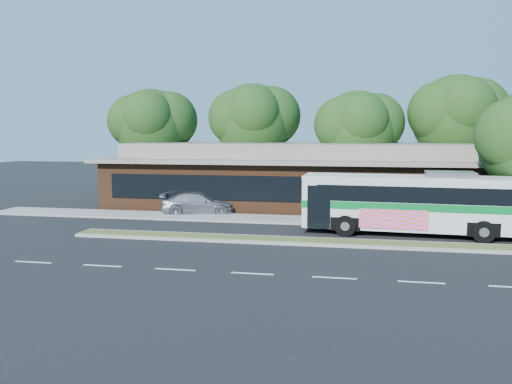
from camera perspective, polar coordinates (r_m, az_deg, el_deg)
ground at (r=23.23m, az=9.29°, el=-6.20°), size 120.00×120.00×0.00m
median_strip at (r=23.80m, az=9.33°, el=-5.71°), size 26.00×1.10×0.15m
sidewalk at (r=29.49m, az=9.57°, el=-3.32°), size 44.00×2.60×0.12m
parking_lot at (r=37.83m, az=-18.74°, el=-1.45°), size 14.00×12.00×0.01m
plaza_building at (r=35.77m, az=9.81°, el=1.78°), size 33.20×11.20×4.45m
tree_bg_a at (r=40.65m, az=-11.24°, el=7.62°), size 6.47×5.80×8.63m
tree_bg_b at (r=39.42m, az=0.31°, el=8.18°), size 6.69×6.00×9.00m
tree_bg_c at (r=37.79m, az=12.11°, el=7.25°), size 6.24×5.60×8.26m
tree_bg_d at (r=39.64m, az=22.43°, el=8.06°), size 6.91×6.20×9.37m
transit_bus at (r=26.59m, az=18.20°, el=-0.83°), size 11.77×3.21×3.27m
sedan at (r=32.18m, az=-6.61°, el=-1.30°), size 5.04×2.95×1.37m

